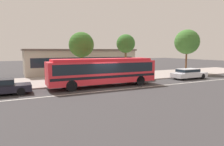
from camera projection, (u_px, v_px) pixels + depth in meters
name	position (u px, v px, depth m)	size (l,w,h in m)	color
ground_plane	(106.00, 89.00, 18.45)	(120.00, 120.00, 0.00)	#393738
sidewalk_slab	(84.00, 79.00, 24.40)	(60.00, 8.00, 0.12)	#9F918C
lane_stripe_center	(110.00, 90.00, 17.74)	(56.00, 0.16, 0.01)	silver
transit_bus	(103.00, 70.00, 19.58)	(10.82, 2.61, 2.78)	#EB2D3A
sedan_far_ahead	(189.00, 73.00, 24.99)	(4.70, 1.79, 1.29)	white
pedestrian_waiting_near_sign	(74.00, 75.00, 20.22)	(0.46, 0.46, 1.62)	#3D333C
pedestrian_walking_along_curb	(117.00, 72.00, 22.43)	(0.47, 0.47, 1.70)	#6D5A59
pedestrian_standing_by_tree	(78.00, 73.00, 22.11)	(0.35, 0.35, 1.60)	#37272C
bus_stop_sign	(134.00, 66.00, 23.14)	(0.09, 0.44, 2.51)	gray
street_tree_near_stop	(81.00, 45.00, 22.78)	(2.90, 2.90, 5.57)	brown
street_tree_mid_block	(126.00, 44.00, 25.72)	(2.43, 2.43, 5.56)	brown
street_tree_far_end	(187.00, 42.00, 30.27)	(3.75, 3.75, 6.65)	brown
station_building	(80.00, 61.00, 31.25)	(16.89, 6.47, 3.78)	#ABA191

